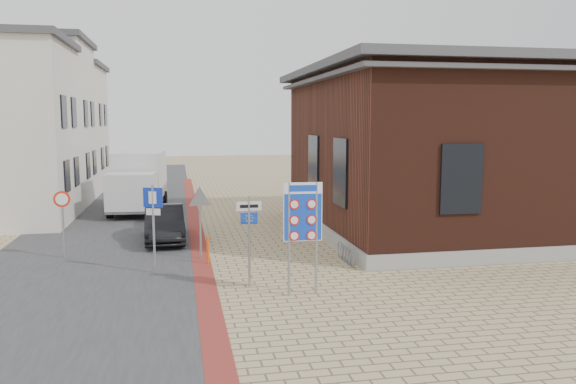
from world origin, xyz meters
name	(u,v)px	position (x,y,z in m)	size (l,w,h in m)	color
ground	(278,286)	(0.00, 0.00, 0.00)	(120.00, 120.00, 0.00)	tan
road_strip	(124,209)	(-5.50, 15.00, 0.01)	(7.00, 60.00, 0.02)	#38383A
curb_strip	(195,224)	(-2.00, 10.00, 0.01)	(0.60, 40.00, 0.02)	maroon
brick_building	(457,147)	(8.99, 7.00, 3.49)	(13.00, 13.00, 6.80)	gray
townhouse_mid	(22,121)	(-10.99, 18.00, 4.57)	(7.40, 6.40, 9.10)	beige
townhouse_far	(47,128)	(-10.99, 24.00, 4.17)	(7.40, 6.40, 8.30)	beige
bike_rack	(346,254)	(2.65, 2.20, 0.26)	(0.08, 1.80, 0.60)	slate
sedan	(164,223)	(-3.25, 6.76, 0.68)	(1.44, 4.13, 1.36)	black
box_truck	(138,181)	(-4.68, 14.22, 1.55)	(2.80, 5.91, 3.01)	slate
border_sign	(303,214)	(0.50, -0.93, 2.18)	(1.03, 0.10, 3.02)	gray
essen_sign	(249,227)	(-0.80, 0.00, 1.71)	(0.69, 0.07, 2.57)	gray
parking_sign	(153,213)	(-3.44, 2.00, 1.86)	(0.57, 0.24, 2.71)	gray
yield_sign	(200,205)	(-2.00, 3.50, 1.83)	(0.85, 0.11, 2.41)	gray
speed_sign	(63,214)	(-6.50, 4.50, 1.53)	(0.54, 0.08, 2.29)	gray
bollard	(208,250)	(-1.80, 2.80, 0.46)	(0.08, 0.08, 0.92)	#E54E0C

